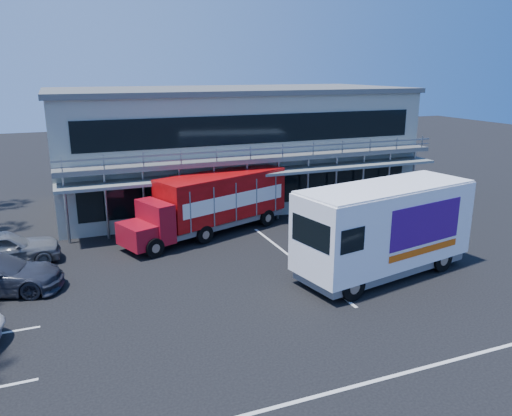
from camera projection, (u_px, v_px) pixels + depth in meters
name	position (u px, v px, depth m)	size (l,w,h in m)	color
ground	(284.00, 295.00, 19.32)	(120.00, 120.00, 0.00)	black
building	(231.00, 145.00, 32.78)	(22.40, 12.00, 7.30)	gray
red_truck	(213.00, 202.00, 26.15)	(9.49, 5.31, 3.14)	maroon
white_van	(384.00, 228.00, 20.76)	(8.29, 4.18, 3.87)	white
parked_car_e	(1.00, 249.00, 21.84)	(1.95, 4.84, 1.65)	slate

